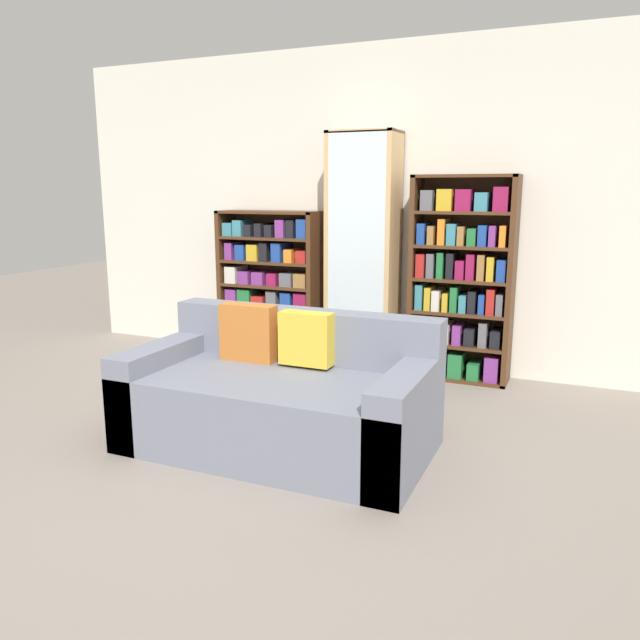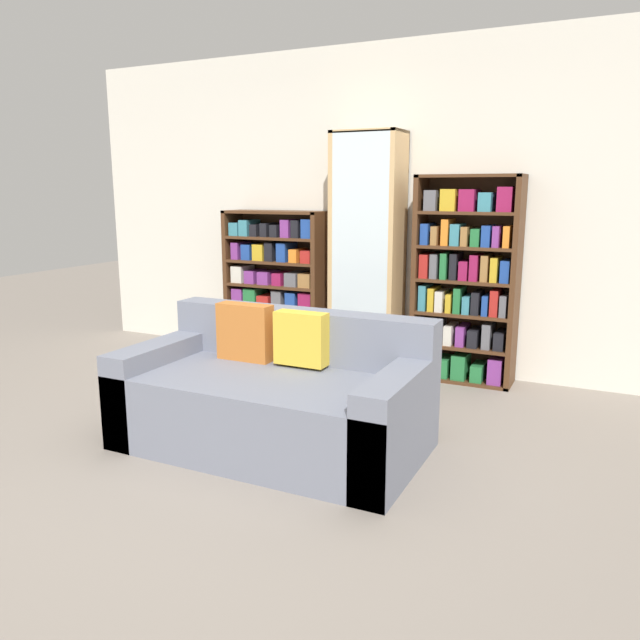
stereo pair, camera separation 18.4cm
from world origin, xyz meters
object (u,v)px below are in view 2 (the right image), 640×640
at_px(wine_bottle, 390,384).
at_px(couch, 275,399).
at_px(bookshelf_right, 465,283).
at_px(display_cabinet, 368,254).
at_px(bookshelf_left, 276,287).

bearing_deg(wine_bottle, couch, -110.30).
xyz_separation_m(bookshelf_right, wine_bottle, (-0.33, -0.79, -0.66)).
xyz_separation_m(display_cabinet, bookshelf_right, (0.82, 0.02, -0.20)).
height_order(display_cabinet, bookshelf_right, display_cabinet).
distance_m(couch, wine_bottle, 1.09).
bearing_deg(display_cabinet, couch, -86.22).
height_order(couch, display_cabinet, display_cabinet).
height_order(bookshelf_right, wine_bottle, bookshelf_right).
bearing_deg(couch, bookshelf_right, 68.59).
bearing_deg(bookshelf_left, display_cabinet, -1.05).
bearing_deg(couch, display_cabinet, 93.78).
xyz_separation_m(couch, wine_bottle, (0.37, 1.01, -0.15)).
distance_m(couch, display_cabinet, 1.92).
bearing_deg(bookshelf_left, bookshelf_right, 0.01).
xyz_separation_m(couch, display_cabinet, (-0.12, 1.79, 0.70)).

